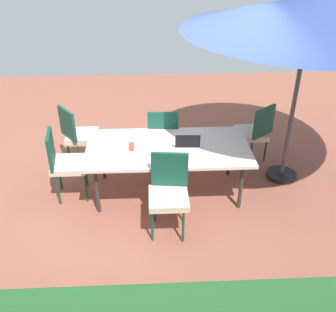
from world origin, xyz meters
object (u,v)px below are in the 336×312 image
(chair_south, at_px, (163,135))
(cup, at_px, (132,146))
(chair_east, at_px, (65,161))
(chair_southwest, at_px, (254,131))
(laptop, at_px, (187,143))
(dining_table, at_px, (168,149))
(patio_umbrella, at_px, (310,13))
(chair_north, at_px, (169,191))
(chair_southeast, at_px, (78,133))

(chair_south, relative_size, cup, 9.17)
(chair_south, bearing_deg, cup, 62.49)
(chair_east, distance_m, chair_southwest, 2.81)
(chair_south, distance_m, cup, 0.89)
(laptop, xyz_separation_m, cup, (0.73, 0.06, 0.01))
(dining_table, xyz_separation_m, patio_umbrella, (-1.70, -0.30, 1.64))
(cup, bearing_deg, chair_south, -120.08)
(chair_south, bearing_deg, chair_southwest, -175.09)
(chair_east, distance_m, chair_north, 1.53)
(chair_south, distance_m, laptop, 0.78)
(chair_north, distance_m, chair_southwest, 2.02)
(chair_south, bearing_deg, dining_table, 95.90)
(dining_table, bearing_deg, laptop, 176.65)
(dining_table, xyz_separation_m, cup, (0.47, 0.07, 0.10))
(dining_table, distance_m, cup, 0.49)
(dining_table, height_order, chair_east, chair_east)
(patio_umbrella, relative_size, chair_north, 3.19)
(dining_table, xyz_separation_m, chair_east, (1.37, 0.01, -0.13))
(chair_southeast, xyz_separation_m, cup, (-0.84, 0.85, 0.23))
(patio_umbrella, relative_size, laptop, 9.35)
(dining_table, bearing_deg, chair_southwest, -151.44)
(dining_table, xyz_separation_m, laptop, (-0.25, 0.01, 0.09))
(chair_north, xyz_separation_m, cup, (0.45, -0.68, 0.23))
(chair_north, height_order, cup, chair_north)
(chair_south, distance_m, chair_southeast, 1.27)
(cup, bearing_deg, laptop, -175.65)
(patio_umbrella, xyz_separation_m, chair_east, (3.07, 0.31, -1.78))
(patio_umbrella, distance_m, laptop, 2.15)
(dining_table, bearing_deg, cup, 8.44)
(chair_south, bearing_deg, laptop, 115.54)
(cup, bearing_deg, patio_umbrella, -170.37)
(chair_north, relative_size, cup, 9.17)
(chair_south, height_order, chair_east, same)
(chair_southeast, xyz_separation_m, laptop, (-1.56, 0.79, 0.22))
(chair_east, distance_m, cup, 0.93)
(chair_east, relative_size, chair_north, 1.00)
(patio_umbrella, bearing_deg, chair_north, 31.13)
(cup, bearing_deg, chair_north, 123.42)
(patio_umbrella, height_order, chair_southwest, patio_umbrella)
(chair_south, xyz_separation_m, cup, (0.43, 0.75, 0.23))
(chair_east, distance_m, chair_southeast, 0.79)
(patio_umbrella, xyz_separation_m, chair_north, (1.73, 1.04, -1.78))
(chair_east, xyz_separation_m, laptop, (-1.62, 0.00, 0.22))
(chair_south, relative_size, chair_north, 1.00)
(chair_south, bearing_deg, chair_east, 30.00)
(dining_table, height_order, chair_southeast, chair_southeast)
(chair_east, height_order, chair_southwest, same)
(chair_south, distance_m, chair_southwest, 1.39)
(chair_southeast, bearing_deg, chair_east, 139.05)
(cup, bearing_deg, chair_southwest, -156.17)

